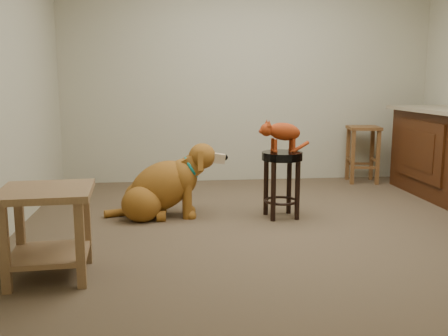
{
  "coord_description": "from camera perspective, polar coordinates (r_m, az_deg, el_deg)",
  "views": [
    {
      "loc": [
        -0.98,
        -4.07,
        1.22
      ],
      "look_at": [
        -0.49,
        0.3,
        0.45
      ],
      "focal_mm": 40.0,
      "sensor_mm": 36.0,
      "label": 1
    }
  ],
  "objects": [
    {
      "name": "tabby_kitten",
      "position": [
        4.44,
        6.56,
        4.03
      ],
      "size": [
        0.5,
        0.22,
        0.32
      ],
      "rotation": [
        0.0,
        0.0,
        0.1
      ],
      "color": "maroon",
      "rests_on": "padded_stool"
    },
    {
      "name": "floor",
      "position": [
        4.36,
        6.94,
        -6.39
      ],
      "size": [
        4.5,
        4.0,
        0.01
      ],
      "primitive_type": "cube",
      "color": "brown",
      "rests_on": "ground"
    },
    {
      "name": "wood_stool",
      "position": [
        6.28,
        15.56,
        1.63
      ],
      "size": [
        0.42,
        0.42,
        0.68
      ],
      "rotation": [
        0.0,
        0.0,
        -0.15
      ],
      "color": "brown",
      "rests_on": "ground"
    },
    {
      "name": "room_shell",
      "position": [
        4.21,
        7.43,
        16.08
      ],
      "size": [
        4.54,
        4.04,
        2.62
      ],
      "color": "#B4AE91",
      "rests_on": "ground"
    },
    {
      "name": "padded_stool",
      "position": [
        4.49,
        6.62,
        -0.36
      ],
      "size": [
        0.36,
        0.36,
        0.6
      ],
      "rotation": [
        0.0,
        0.0,
        0.1
      ],
      "color": "black",
      "rests_on": "ground"
    },
    {
      "name": "side_table",
      "position": [
        3.28,
        -19.52,
        -5.53
      ],
      "size": [
        0.59,
        0.59,
        0.57
      ],
      "rotation": [
        0.0,
        0.0,
        0.07
      ],
      "color": "brown",
      "rests_on": "ground"
    },
    {
      "name": "golden_retriever",
      "position": [
        4.54,
        -7.05,
        -2.27
      ],
      "size": [
        1.13,
        0.56,
        0.71
      ],
      "rotation": [
        0.0,
        0.0,
        -0.02
      ],
      "color": "brown",
      "rests_on": "ground"
    }
  ]
}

